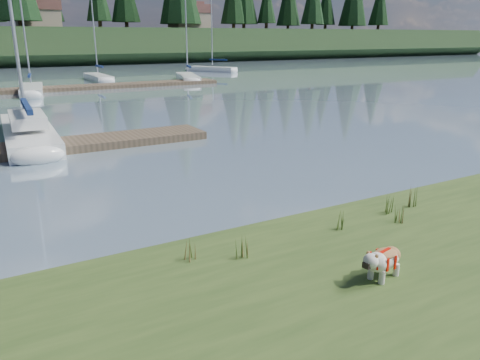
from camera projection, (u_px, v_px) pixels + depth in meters
ground at (36, 92)px, 35.81m from camera, size 200.00×200.00×0.00m
bulldog at (384, 259)px, 7.48m from camera, size 0.91×0.47×0.54m
sailboat_main at (27, 127)px, 19.59m from camera, size 2.09×9.08×12.97m
dock_far at (63, 88)px, 36.71m from camera, size 26.00×2.20×0.30m
sailboat_bg_2 at (32, 88)px, 35.03m from camera, size 2.39×7.38×10.97m
sailboat_bg_3 at (97, 77)px, 44.93m from camera, size 1.45×7.23×10.71m
sailboat_bg_4 at (187, 77)px, 45.06m from camera, size 3.59×7.84×11.41m
sailboat_bg_5 at (208, 69)px, 56.14m from camera, size 4.70×6.64×10.01m
weed_0 at (241, 247)px, 8.16m from camera, size 0.17×0.14×0.53m
weed_1 at (339, 220)px, 9.42m from camera, size 0.17×0.14×0.49m
weed_2 at (389, 202)px, 10.25m from camera, size 0.17×0.14×0.62m
weed_3 at (191, 249)px, 8.11m from camera, size 0.17×0.14×0.49m
weed_4 at (399, 214)px, 9.77m from camera, size 0.17×0.14×0.44m
weed_5 at (413, 196)px, 10.68m from camera, size 0.17×0.14×0.56m
mud_lip at (233, 243)px, 9.50m from camera, size 60.00×0.50×0.14m
house_1 at (37, 14)px, 70.58m from camera, size 6.30×5.30×4.65m
house_2 at (189, 16)px, 80.19m from camera, size 6.30×5.30×4.65m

